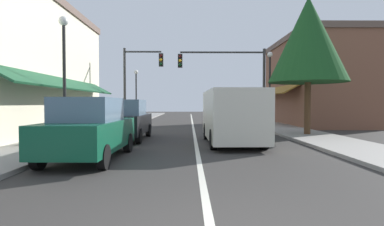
{
  "coord_description": "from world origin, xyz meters",
  "views": [
    {
      "loc": [
        -0.27,
        -3.35,
        1.6
      ],
      "look_at": [
        -0.12,
        12.64,
        1.11
      ],
      "focal_mm": 28.75,
      "sensor_mm": 36.0,
      "label": 1
    }
  ],
  "objects": [
    {
      "name": "street_lamp_left_far",
      "position": [
        -4.96,
        23.87,
        3.1
      ],
      "size": [
        0.36,
        0.36,
        4.58
      ],
      "color": "black",
      "rests_on": "ground"
    },
    {
      "name": "storefront_right_block",
      "position": [
        9.32,
        20.0,
        3.27
      ],
      "size": [
        6.36,
        10.2,
        6.53
      ],
      "color": "brown",
      "rests_on": "ground"
    },
    {
      "name": "lane_center_stripe",
      "position": [
        0.0,
        18.0,
        0.0
      ],
      "size": [
        0.14,
        52.0,
        0.01
      ],
      "primitive_type": "cube",
      "color": "silver",
      "rests_on": "ground"
    },
    {
      "name": "traffic_signal_left_corner",
      "position": [
        -3.89,
        18.25,
        3.6
      ],
      "size": [
        2.82,
        0.5,
        5.49
      ],
      "color": "#333333",
      "rests_on": "ground"
    },
    {
      "name": "sidewalk_left",
      "position": [
        -5.5,
        18.0,
        0.06
      ],
      "size": [
        2.6,
        56.0,
        0.12
      ],
      "primitive_type": "cube",
      "color": "gray",
      "rests_on": "ground"
    },
    {
      "name": "ground_plane",
      "position": [
        0.0,
        18.0,
        0.0
      ],
      "size": [
        80.0,
        80.0,
        0.0
      ],
      "primitive_type": "plane",
      "color": "#33302D"
    },
    {
      "name": "street_lamp_right_mid",
      "position": [
        5.03,
        16.82,
        3.35
      ],
      "size": [
        0.36,
        0.36,
        5.0
      ],
      "color": "black",
      "rests_on": "ground"
    },
    {
      "name": "sidewalk_right",
      "position": [
        5.5,
        18.0,
        0.06
      ],
      "size": [
        2.6,
        56.0,
        0.12
      ],
      "primitive_type": "cube",
      "color": "gray",
      "rests_on": "ground"
    },
    {
      "name": "parked_car_nearest_left",
      "position": [
        -3.11,
        5.39,
        0.88
      ],
      "size": [
        1.84,
        4.13,
        1.77
      ],
      "rotation": [
        0.0,
        0.0,
        -0.02
      ],
      "color": "#0F4C33",
      "rests_on": "ground"
    },
    {
      "name": "tree_right_near",
      "position": [
        5.49,
        11.53,
        4.69
      ],
      "size": [
        3.76,
        3.76,
        6.77
      ],
      "color": "#4C331E",
      "rests_on": "ground"
    },
    {
      "name": "traffic_signal_mast_arm",
      "position": [
        2.65,
        17.38,
        3.7
      ],
      "size": [
        5.91,
        0.5,
        5.31
      ],
      "color": "#333333",
      "rests_on": "ground"
    },
    {
      "name": "storefront_left_block",
      "position": [
        -9.0,
        12.0,
        3.49
      ],
      "size": [
        5.71,
        14.2,
        6.98
      ],
      "color": "beige",
      "rests_on": "ground"
    },
    {
      "name": "van_in_lane",
      "position": [
        1.42,
        8.86,
        1.15
      ],
      "size": [
        2.08,
        5.22,
        2.12
      ],
      "rotation": [
        0.0,
        0.0,
        0.02
      ],
      "color": "beige",
      "rests_on": "ground"
    },
    {
      "name": "street_lamp_left_near",
      "position": [
        -4.98,
        8.31,
        3.28
      ],
      "size": [
        0.36,
        0.36,
        4.88
      ],
      "color": "black",
      "rests_on": "ground"
    },
    {
      "name": "parked_car_second_left",
      "position": [
        -3.06,
        10.2,
        0.88
      ],
      "size": [
        1.81,
        4.12,
        1.77
      ],
      "rotation": [
        0.0,
        0.0,
        -0.01
      ],
      "color": "black",
      "rests_on": "ground"
    }
  ]
}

